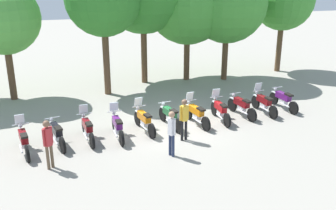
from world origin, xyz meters
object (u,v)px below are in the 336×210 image
(motorcycle_2, at_px, (87,129))
(person_1, at_px, (172,130))
(tree_1, at_px, (3,18))
(person_2, at_px, (184,116))
(motorcycle_0, at_px, (24,140))
(motorcycle_9, at_px, (264,103))
(motorcycle_1, at_px, (57,133))
(motorcycle_3, at_px, (117,126))
(tree_4, at_px, (188,3))
(motorcycle_8, at_px, (242,106))
(motorcycle_10, at_px, (283,99))
(motorcycle_6, at_px, (196,114))
(person_0, at_px, (48,140))
(tree_5, at_px, (227,3))
(motorcycle_4, at_px, (144,120))
(tree_6, at_px, (284,0))
(motorcycle_5, at_px, (170,116))
(motorcycle_7, at_px, (220,110))

(motorcycle_2, xyz_separation_m, person_1, (2.91, -2.26, 0.53))
(motorcycle_2, relative_size, tree_1, 0.36)
(person_1, height_order, person_2, person_1)
(motorcycle_0, relative_size, motorcycle_9, 0.99)
(motorcycle_1, distance_m, motorcycle_9, 9.75)
(person_1, bearing_deg, motorcycle_3, -77.98)
(motorcycle_1, bearing_deg, tree_4, -59.60)
(motorcycle_8, relative_size, motorcycle_10, 0.99)
(motorcycle_0, xyz_separation_m, motorcycle_6, (7.26, 0.91, 0.00))
(motorcycle_8, distance_m, person_0, 9.21)
(motorcycle_0, distance_m, tree_1, 7.96)
(motorcycle_6, bearing_deg, motorcycle_3, 86.48)
(motorcycle_6, bearing_deg, motorcycle_9, -93.49)
(motorcycle_3, bearing_deg, motorcycle_0, 94.07)
(person_1, bearing_deg, motorcycle_8, -170.31)
(motorcycle_1, relative_size, tree_5, 0.30)
(motorcycle_6, distance_m, motorcycle_10, 4.90)
(motorcycle_9, relative_size, motorcycle_10, 1.00)
(motorcycle_0, xyz_separation_m, tree_1, (-0.97, 6.95, 3.76))
(person_2, bearing_deg, motorcycle_4, -140.84)
(tree_5, bearing_deg, motorcycle_0, -146.68)
(motorcycle_8, height_order, tree_4, tree_4)
(person_0, distance_m, tree_4, 13.22)
(tree_6, bearing_deg, person_2, -136.71)
(tree_5, bearing_deg, motorcycle_3, -137.76)
(motorcycle_9, height_order, motorcycle_10, motorcycle_9)
(motorcycle_0, xyz_separation_m, motorcycle_10, (12.11, 1.66, -0.01))
(motorcycle_10, xyz_separation_m, person_0, (-11.15, -3.21, 0.58))
(motorcycle_2, relative_size, motorcycle_5, 1.01)
(person_1, bearing_deg, motorcycle_6, -151.47)
(motorcycle_4, distance_m, motorcycle_7, 3.65)
(person_2, bearing_deg, motorcycle_5, 179.29)
(motorcycle_7, height_order, tree_4, tree_4)
(motorcycle_1, distance_m, tree_5, 13.21)
(motorcycle_9, height_order, tree_4, tree_4)
(motorcycle_2, distance_m, motorcycle_10, 9.76)
(motorcycle_4, height_order, tree_1, tree_1)
(motorcycle_7, relative_size, tree_6, 0.33)
(motorcycle_2, relative_size, person_2, 1.24)
(motorcycle_3, height_order, tree_4, tree_4)
(motorcycle_5, bearing_deg, motorcycle_4, 89.26)
(motorcycle_0, bearing_deg, motorcycle_9, -93.75)
(tree_1, relative_size, tree_4, 0.86)
(motorcycle_3, distance_m, motorcycle_9, 7.33)
(motorcycle_7, xyz_separation_m, tree_6, (7.33, 7.43, 4.21))
(motorcycle_4, height_order, motorcycle_5, motorcycle_4)
(motorcycle_0, xyz_separation_m, tree_4, (9.18, 8.15, 4.18))
(motorcycle_0, xyz_separation_m, motorcycle_2, (2.42, 0.49, 0.00))
(motorcycle_7, xyz_separation_m, person_1, (-3.15, -2.82, 0.53))
(motorcycle_0, height_order, person_0, person_0)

